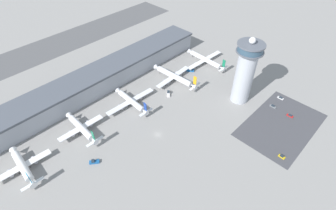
{
  "coord_description": "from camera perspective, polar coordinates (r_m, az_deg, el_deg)",
  "views": [
    {
      "loc": [
        -78.76,
        -85.93,
        131.42
      ],
      "look_at": [
        20.9,
        10.94,
        6.14
      ],
      "focal_mm": 28.0,
      "sensor_mm": 36.0,
      "label": 1
    }
  ],
  "objects": [
    {
      "name": "ground_plane",
      "position": [
        175.67,
        -2.21,
        -6.44
      ],
      "size": [
        1000.0,
        1000.0,
        0.0
      ],
      "primitive_type": "plane",
      "color": "gray"
    },
    {
      "name": "terminal_building",
      "position": [
        213.77,
        -15.5,
        5.12
      ],
      "size": [
        203.83,
        25.0,
        16.21
      ],
      "color": "#A3A8B2",
      "rests_on": "ground"
    },
    {
      "name": "runway_strip",
      "position": [
        289.05,
        -25.2,
        10.89
      ],
      "size": [
        305.75,
        44.0,
        0.01
      ],
      "primitive_type": "cube",
      "color": "#515154",
      "rests_on": "ground"
    },
    {
      "name": "control_tower",
      "position": [
        193.44,
        16.45,
        7.07
      ],
      "size": [
        18.62,
        18.62,
        51.86
      ],
      "color": "#ADB2BC",
      "rests_on": "ground"
    },
    {
      "name": "parking_lot_surface",
      "position": [
        197.76,
        23.38,
        -3.97
      ],
      "size": [
        64.0,
        40.0,
        0.01
      ],
      "primitive_type": "cube",
      "color": "#424247",
      "rests_on": "ground"
    },
    {
      "name": "airplane_gate_alpha",
      "position": [
        176.17,
        -29.09,
        -11.59
      ],
      "size": [
        33.27,
        33.4,
        13.67
      ],
      "color": "white",
      "rests_on": "ground"
    },
    {
      "name": "airplane_gate_bravo",
      "position": [
        182.3,
        -18.33,
        -4.75
      ],
      "size": [
        31.91,
        34.75,
        13.84
      ],
      "color": "white",
      "rests_on": "ground"
    },
    {
      "name": "airplane_gate_charlie",
      "position": [
        195.34,
        -7.99,
        0.84
      ],
      "size": [
        41.37,
        35.75,
        12.79
      ],
      "color": "silver",
      "rests_on": "ground"
    },
    {
      "name": "airplane_gate_delta",
      "position": [
        216.95,
        1.39,
        6.24
      ],
      "size": [
        37.92,
        43.97,
        14.24
      ],
      "color": "silver",
      "rests_on": "ground"
    },
    {
      "name": "airplane_gate_echo",
      "position": [
        241.04,
        8.16,
        9.74
      ],
      "size": [
        42.09,
        42.05,
        12.98
      ],
      "color": "white",
      "rests_on": "ground"
    },
    {
      "name": "service_truck_catering",
      "position": [
        166.81,
        -15.78,
        -11.82
      ],
      "size": [
        6.07,
        5.32,
        2.46
      ],
      "color": "black",
      "rests_on": "ground"
    },
    {
      "name": "service_truck_fuel",
      "position": [
        231.48,
        4.9,
        7.55
      ],
      "size": [
        5.66,
        6.86,
        2.7
      ],
      "color": "black",
      "rests_on": "ground"
    },
    {
      "name": "service_truck_baggage",
      "position": [
        205.14,
        0.08,
        2.55
      ],
      "size": [
        6.56,
        6.59,
        2.84
      ],
      "color": "black",
      "rests_on": "ground"
    },
    {
      "name": "car_maroon_suv",
      "position": [
        177.78,
        23.52,
        -10.25
      ],
      "size": [
        1.9,
        4.08,
        1.35
      ],
      "color": "black",
      "rests_on": "ground"
    },
    {
      "name": "car_yellow_taxi",
      "position": [
        219.47,
        23.31,
        1.41
      ],
      "size": [
        1.87,
        4.76,
        1.36
      ],
      "color": "black",
      "rests_on": "ground"
    },
    {
      "name": "car_grey_coupe",
      "position": [
        209.42,
        21.88,
        -0.26
      ],
      "size": [
        1.78,
        4.66,
        1.53
      ],
      "color": "black",
      "rests_on": "ground"
    },
    {
      "name": "car_navy_sedan",
      "position": [
        206.51,
        25.03,
        -2.12
      ],
      "size": [
        2.01,
        4.62,
        1.39
      ],
      "color": "black",
      "rests_on": "ground"
    }
  ]
}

